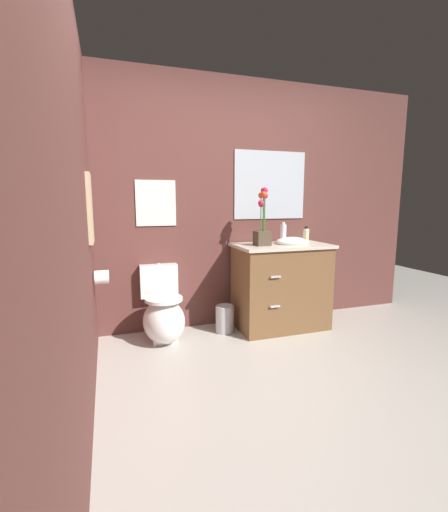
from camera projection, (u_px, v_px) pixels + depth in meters
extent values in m
plane|color=#B2ADA3|center=(308.00, 403.00, 2.25)|extent=(8.69, 8.69, 0.00)
cube|color=brown|center=(245.00, 205.00, 3.64)|extent=(4.06, 0.05, 2.50)
cube|color=brown|center=(79.00, 207.00, 2.09)|extent=(0.05, 4.47, 2.50)
ellipsoid|color=white|center=(164.00, 321.00, 3.19)|extent=(0.38, 0.48, 0.40)
cube|color=white|center=(164.00, 331.00, 3.26)|extent=(0.22, 0.26, 0.18)
cube|color=white|center=(159.00, 280.00, 3.41)|extent=(0.36, 0.13, 0.32)
cylinder|color=white|center=(164.00, 299.00, 3.14)|extent=(0.34, 0.34, 0.03)
cylinder|color=#B7B7BC|center=(158.00, 264.00, 3.38)|extent=(0.04, 0.04, 0.02)
cube|color=brown|center=(281.00, 288.00, 3.55)|extent=(0.90, 0.52, 0.83)
cube|color=beige|center=(282.00, 246.00, 3.49)|extent=(0.94, 0.56, 0.03)
ellipsoid|color=white|center=(293.00, 242.00, 3.52)|extent=(0.36, 0.26, 0.10)
cylinder|color=#B7B7BC|center=(285.00, 233.00, 3.66)|extent=(0.02, 0.02, 0.18)
cube|color=#B7B7BC|center=(276.00, 277.00, 3.21)|extent=(0.10, 0.02, 0.02)
cube|color=#B7B7BC|center=(275.00, 306.00, 3.25)|extent=(0.10, 0.02, 0.02)
cube|color=#4C3D2D|center=(262.00, 238.00, 3.37)|extent=(0.14, 0.14, 0.14)
cylinder|color=#386B2D|center=(265.00, 214.00, 3.35)|extent=(0.01, 0.01, 0.34)
sphere|color=#E01E51|center=(265.00, 196.00, 3.33)|extent=(0.06, 0.06, 0.06)
cylinder|color=#386B2D|center=(263.00, 211.00, 3.35)|extent=(0.01, 0.01, 0.39)
sphere|color=#EA4C23|center=(264.00, 190.00, 3.32)|extent=(0.06, 0.06, 0.06)
cylinder|color=#386B2D|center=(261.00, 218.00, 3.37)|extent=(0.01, 0.01, 0.26)
sphere|color=#EA4C23|center=(261.00, 204.00, 3.35)|extent=(0.06, 0.06, 0.06)
cylinder|color=#386B2D|center=(261.00, 213.00, 3.34)|extent=(0.01, 0.01, 0.34)
sphere|color=#EA4C23|center=(261.00, 195.00, 3.31)|extent=(0.06, 0.06, 0.06)
cylinder|color=#386B2D|center=(261.00, 217.00, 3.32)|extent=(0.01, 0.01, 0.27)
sphere|color=#E01E51|center=(261.00, 203.00, 3.30)|extent=(0.06, 0.06, 0.06)
cylinder|color=#386B2D|center=(264.00, 213.00, 3.31)|extent=(0.01, 0.01, 0.35)
sphere|color=#EA4C23|center=(264.00, 194.00, 3.28)|extent=(0.06, 0.06, 0.06)
cylinder|color=#386B2D|center=(265.00, 211.00, 3.32)|extent=(0.01, 0.01, 0.39)
sphere|color=#E01E51|center=(265.00, 190.00, 3.29)|extent=(0.06, 0.06, 0.06)
cylinder|color=white|center=(283.00, 234.00, 3.58)|extent=(0.06, 0.06, 0.19)
cylinder|color=silver|center=(283.00, 223.00, 3.56)|extent=(0.03, 0.03, 0.02)
cylinder|color=beige|center=(306.00, 235.00, 3.64)|extent=(0.06, 0.06, 0.14)
cylinder|color=black|center=(306.00, 228.00, 3.63)|extent=(0.03, 0.03, 0.02)
cylinder|color=beige|center=(306.00, 238.00, 3.49)|extent=(0.06, 0.06, 0.13)
cylinder|color=silver|center=(306.00, 230.00, 3.48)|extent=(0.03, 0.03, 0.02)
cylinder|color=#B7B7BC|center=(225.00, 319.00, 3.45)|extent=(0.18, 0.18, 0.26)
torus|color=#B7B7BC|center=(225.00, 306.00, 3.43)|extent=(0.18, 0.18, 0.01)
cube|color=silver|center=(156.00, 203.00, 3.32)|extent=(0.38, 0.01, 0.43)
cube|color=#B2BCC6|center=(270.00, 185.00, 3.67)|extent=(0.80, 0.01, 0.70)
cube|color=tan|center=(90.00, 209.00, 2.60)|extent=(0.03, 0.28, 0.52)
cylinder|color=white|center=(102.00, 277.00, 2.82)|extent=(0.11, 0.11, 0.11)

